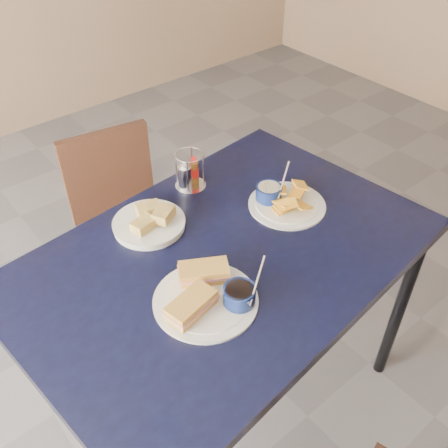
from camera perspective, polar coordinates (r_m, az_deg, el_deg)
ground at (r=2.06m, az=-5.00°, el=-20.95°), size 6.00×6.00×0.00m
dining_table at (r=1.57m, az=0.08°, el=-4.87°), size 1.35×0.97×0.75m
chair_far at (r=2.19m, az=-12.04°, el=1.44°), size 0.43×0.42×0.80m
sandwich_plate at (r=1.38m, az=-1.80°, el=-7.97°), size 0.31×0.29×0.12m
plantain_plate at (r=1.70m, az=6.53°, el=2.76°), size 0.26×0.26×0.12m
bread_basket at (r=1.62m, az=-8.46°, el=0.20°), size 0.23×0.23×0.07m
condiment_caddy at (r=1.76m, az=-4.06°, el=5.78°), size 0.11×0.11×0.14m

